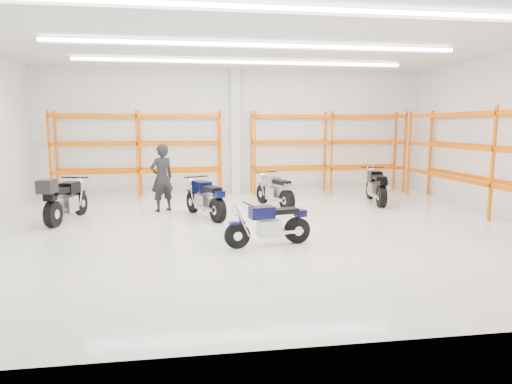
{
  "coord_description": "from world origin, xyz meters",
  "views": [
    {
      "loc": [
        -1.78,
        -10.72,
        2.5
      ],
      "look_at": [
        -0.06,
        0.5,
        0.83
      ],
      "focal_mm": 32.0,
      "sensor_mm": 36.0,
      "label": 1
    }
  ],
  "objects": [
    {
      "name": "ground",
      "position": [
        0.0,
        0.0,
        0.0
      ],
      "size": [
        14.0,
        14.0,
        0.0
      ],
      "primitive_type": "plane",
      "color": "silver",
      "rests_on": "ground"
    },
    {
      "name": "room_shell",
      "position": [
        0.0,
        0.03,
        3.28
      ],
      "size": [
        14.02,
        12.02,
        4.51
      ],
      "color": "white",
      "rests_on": "ground"
    },
    {
      "name": "motorcycle_main",
      "position": [
        -0.04,
        -1.57,
        0.43
      ],
      "size": [
        1.88,
        0.65,
        0.93
      ],
      "color": "black",
      "rests_on": "ground"
    },
    {
      "name": "motorcycle_back_a",
      "position": [
        -4.94,
        1.5,
        0.58
      ],
      "size": [
        0.89,
        2.34,
        1.21
      ],
      "color": "black",
      "rests_on": "ground"
    },
    {
      "name": "motorcycle_back_b",
      "position": [
        -1.27,
        1.51,
        0.51
      ],
      "size": [
        1.07,
        2.08,
        1.08
      ],
      "color": "black",
      "rests_on": "ground"
    },
    {
      "name": "motorcycle_back_c",
      "position": [
        0.9,
        2.77,
        0.5
      ],
      "size": [
        0.93,
        2.09,
        1.06
      ],
      "color": "black",
      "rests_on": "ground"
    },
    {
      "name": "motorcycle_back_d",
      "position": [
        4.24,
        3.01,
        0.53
      ],
      "size": [
        0.86,
        2.29,
        1.13
      ],
      "color": "black",
      "rests_on": "ground"
    },
    {
      "name": "standing_man",
      "position": [
        -2.49,
        2.71,
        0.98
      ],
      "size": [
        0.85,
        0.77,
        1.96
      ],
      "primitive_type": "imported",
      "rotation": [
        0.0,
        0.0,
        3.69
      ],
      "color": "black",
      "rests_on": "ground"
    },
    {
      "name": "structural_column",
      "position": [
        0.0,
        5.82,
        2.25
      ],
      "size": [
        0.32,
        0.32,
        4.5
      ],
      "primitive_type": "cube",
      "color": "white",
      "rests_on": "ground"
    },
    {
      "name": "pallet_racking_back_left",
      "position": [
        -3.4,
        5.48,
        1.79
      ],
      "size": [
        5.67,
        0.87,
        3.0
      ],
      "color": "orange",
      "rests_on": "ground"
    },
    {
      "name": "pallet_racking_back_right",
      "position": [
        3.4,
        5.48,
        1.79
      ],
      "size": [
        5.67,
        0.87,
        3.0
      ],
      "color": "orange",
      "rests_on": "ground"
    },
    {
      "name": "pallet_racking_side",
      "position": [
        6.48,
        0.0,
        1.81
      ],
      "size": [
        0.87,
        9.07,
        3.0
      ],
      "color": "orange",
      "rests_on": "ground"
    }
  ]
}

